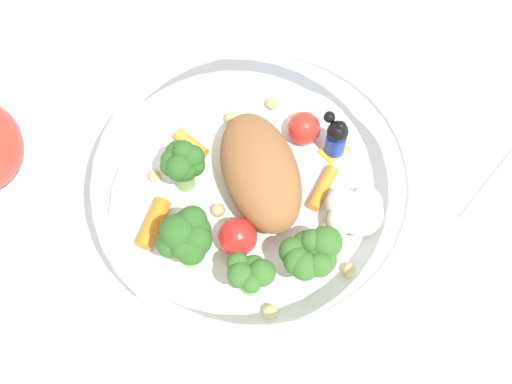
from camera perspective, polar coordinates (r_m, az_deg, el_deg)
name	(u,v)px	position (r m, az deg, el deg)	size (l,w,h in m)	color
ground_plane	(238,202)	(0.55, -1.31, -0.73)	(2.40, 2.40, 0.00)	white
food_container	(259,195)	(0.52, 0.20, -0.20)	(0.22, 0.22, 0.07)	white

